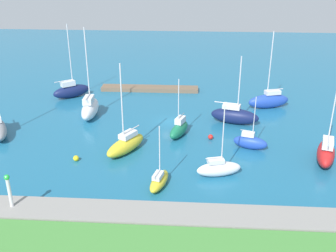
{
  "coord_description": "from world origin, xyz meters",
  "views": [
    {
      "loc": [
        -3.57,
        59.51,
        25.52
      ],
      "look_at": [
        0.0,
        5.13,
        1.5
      ],
      "focal_mm": 42.6,
      "sensor_mm": 36.0,
      "label": 1
    }
  ],
  "objects_px": {
    "sailboat_green_west_end": "(179,129)",
    "sailboat_blue_near_pier": "(250,142)",
    "sailboat_navy_far_north": "(235,115)",
    "pier_dock": "(150,89)",
    "sailboat_yellow_east_end": "(126,144)",
    "sailboat_white_center_basin": "(90,108)",
    "sailboat_blue_lone_south": "(269,100)",
    "mooring_buoy_red": "(211,137)",
    "harbor_beacon": "(9,188)",
    "sailboat_red_mid_basin": "(326,152)",
    "sailboat_white_lone_north": "(219,168)",
    "mooring_buoy_yellow": "(76,158)",
    "sailboat_navy_inner_mooring": "(71,90)",
    "sailboat_yellow_far_south": "(159,181)"
  },
  "relations": [
    {
      "from": "sailboat_yellow_east_end",
      "to": "pier_dock",
      "type": "bearing_deg",
      "value": -150.58
    },
    {
      "from": "sailboat_navy_inner_mooring",
      "to": "sailboat_blue_lone_south",
      "type": "distance_m",
      "value": 36.46
    },
    {
      "from": "sailboat_white_lone_north",
      "to": "sailboat_navy_far_north",
      "type": "bearing_deg",
      "value": 64.05
    },
    {
      "from": "sailboat_white_center_basin",
      "to": "mooring_buoy_yellow",
      "type": "relative_size",
      "value": 19.26
    },
    {
      "from": "sailboat_red_mid_basin",
      "to": "mooring_buoy_yellow",
      "type": "xyz_separation_m",
      "value": [
        32.74,
        1.78,
        -1.07
      ]
    },
    {
      "from": "mooring_buoy_red",
      "to": "sailboat_navy_inner_mooring",
      "type": "bearing_deg",
      "value": -33.13
    },
    {
      "from": "sailboat_green_west_end",
      "to": "sailboat_blue_lone_south",
      "type": "bearing_deg",
      "value": 150.71
    },
    {
      "from": "sailboat_green_west_end",
      "to": "sailboat_navy_far_north",
      "type": "distance_m",
      "value": 10.16
    },
    {
      "from": "mooring_buoy_red",
      "to": "mooring_buoy_yellow",
      "type": "xyz_separation_m",
      "value": [
        17.98,
        7.81,
        0.01
      ]
    },
    {
      "from": "sailboat_red_mid_basin",
      "to": "sailboat_yellow_far_south",
      "type": "bearing_deg",
      "value": 126.0
    },
    {
      "from": "sailboat_white_lone_north",
      "to": "sailboat_blue_near_pier",
      "type": "relative_size",
      "value": 1.2
    },
    {
      "from": "sailboat_white_center_basin",
      "to": "sailboat_navy_far_north",
      "type": "xyz_separation_m",
      "value": [
        -23.78,
        1.3,
        -0.17
      ]
    },
    {
      "from": "sailboat_green_west_end",
      "to": "sailboat_blue_near_pier",
      "type": "height_order",
      "value": "sailboat_green_west_end"
    },
    {
      "from": "sailboat_green_west_end",
      "to": "mooring_buoy_yellow",
      "type": "height_order",
      "value": "sailboat_green_west_end"
    },
    {
      "from": "sailboat_white_center_basin",
      "to": "sailboat_blue_lone_south",
      "type": "distance_m",
      "value": 31.03
    },
    {
      "from": "sailboat_navy_inner_mooring",
      "to": "sailboat_yellow_east_end",
      "type": "bearing_deg",
      "value": -95.66
    },
    {
      "from": "harbor_beacon",
      "to": "sailboat_red_mid_basin",
      "type": "relative_size",
      "value": 0.31
    },
    {
      "from": "sailboat_blue_lone_south",
      "to": "mooring_buoy_yellow",
      "type": "relative_size",
      "value": 17.6
    },
    {
      "from": "sailboat_yellow_east_end",
      "to": "sailboat_white_center_basin",
      "type": "xyz_separation_m",
      "value": [
        8.02,
        -12.36,
        0.35
      ]
    },
    {
      "from": "sailboat_navy_inner_mooring",
      "to": "sailboat_blue_near_pier",
      "type": "height_order",
      "value": "sailboat_navy_inner_mooring"
    },
    {
      "from": "sailboat_blue_near_pier",
      "to": "sailboat_yellow_east_end",
      "type": "bearing_deg",
      "value": -154.92
    },
    {
      "from": "pier_dock",
      "to": "sailboat_yellow_east_end",
      "type": "distance_m",
      "value": 26.69
    },
    {
      "from": "sailboat_green_west_end",
      "to": "mooring_buoy_red",
      "type": "xyz_separation_m",
      "value": [
        -4.69,
        0.91,
        -0.76
      ]
    },
    {
      "from": "sailboat_blue_lone_south",
      "to": "sailboat_red_mid_basin",
      "type": "xyz_separation_m",
      "value": [
        -4.14,
        19.67,
        0.06
      ]
    },
    {
      "from": "sailboat_white_center_basin",
      "to": "mooring_buoy_red",
      "type": "height_order",
      "value": "sailboat_white_center_basin"
    },
    {
      "from": "sailboat_yellow_east_end",
      "to": "mooring_buoy_yellow",
      "type": "height_order",
      "value": "sailboat_yellow_east_end"
    },
    {
      "from": "harbor_beacon",
      "to": "mooring_buoy_yellow",
      "type": "bearing_deg",
      "value": -104.0
    },
    {
      "from": "sailboat_blue_lone_south",
      "to": "sailboat_yellow_east_end",
      "type": "bearing_deg",
      "value": 23.26
    },
    {
      "from": "harbor_beacon",
      "to": "sailboat_green_west_end",
      "type": "height_order",
      "value": "sailboat_green_west_end"
    },
    {
      "from": "sailboat_navy_far_north",
      "to": "mooring_buoy_red",
      "type": "xyz_separation_m",
      "value": [
        3.98,
        6.19,
        -1.0
      ]
    },
    {
      "from": "sailboat_navy_far_north",
      "to": "sailboat_white_lone_north",
      "type": "bearing_deg",
      "value": -86.69
    },
    {
      "from": "sailboat_blue_near_pier",
      "to": "sailboat_navy_far_north",
      "type": "bearing_deg",
      "value": 116.86
    },
    {
      "from": "sailboat_blue_near_pier",
      "to": "sailboat_navy_inner_mooring",
      "type": "bearing_deg",
      "value": 165.73
    },
    {
      "from": "sailboat_navy_inner_mooring",
      "to": "sailboat_white_lone_north",
      "type": "xyz_separation_m",
      "value": [
        -26.35,
        27.15,
        -0.35
      ]
    },
    {
      "from": "sailboat_yellow_east_end",
      "to": "sailboat_green_west_end",
      "type": "xyz_separation_m",
      "value": [
        -7.09,
        -5.78,
        -0.07
      ]
    },
    {
      "from": "sailboat_blue_lone_south",
      "to": "mooring_buoy_red",
      "type": "relative_size",
      "value": 17.88
    },
    {
      "from": "sailboat_blue_near_pier",
      "to": "mooring_buoy_red",
      "type": "relative_size",
      "value": 10.27
    },
    {
      "from": "sailboat_red_mid_basin",
      "to": "sailboat_navy_far_north",
      "type": "height_order",
      "value": "sailboat_red_mid_basin"
    },
    {
      "from": "harbor_beacon",
      "to": "sailboat_blue_near_pier",
      "type": "relative_size",
      "value": 0.48
    },
    {
      "from": "harbor_beacon",
      "to": "mooring_buoy_yellow",
      "type": "height_order",
      "value": "harbor_beacon"
    },
    {
      "from": "sailboat_navy_inner_mooring",
      "to": "mooring_buoy_yellow",
      "type": "relative_size",
      "value": 17.89
    },
    {
      "from": "sailboat_blue_near_pier",
      "to": "mooring_buoy_red",
      "type": "distance_m",
      "value": 6.05
    },
    {
      "from": "sailboat_yellow_east_end",
      "to": "mooring_buoy_red",
      "type": "bearing_deg",
      "value": 142.76
    },
    {
      "from": "sailboat_blue_near_pier",
      "to": "mooring_buoy_red",
      "type": "bearing_deg",
      "value": 171.68
    },
    {
      "from": "pier_dock",
      "to": "sailboat_navy_inner_mooring",
      "type": "distance_m",
      "value": 15.24
    },
    {
      "from": "sailboat_navy_far_north",
      "to": "sailboat_yellow_east_end",
      "type": "bearing_deg",
      "value": -130.2
    },
    {
      "from": "harbor_beacon",
      "to": "mooring_buoy_yellow",
      "type": "xyz_separation_m",
      "value": [
        -3.1,
        -12.44,
        -3.16
      ]
    },
    {
      "from": "sailboat_blue_lone_south",
      "to": "sailboat_green_west_end",
      "type": "bearing_deg",
      "value": 23.45
    },
    {
      "from": "sailboat_white_lone_north",
      "to": "mooring_buoy_yellow",
      "type": "distance_m",
      "value": 18.8
    },
    {
      "from": "sailboat_white_lone_north",
      "to": "sailboat_blue_near_pier",
      "type": "xyz_separation_m",
      "value": [
        -4.77,
        -7.73,
        0.02
      ]
    }
  ]
}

